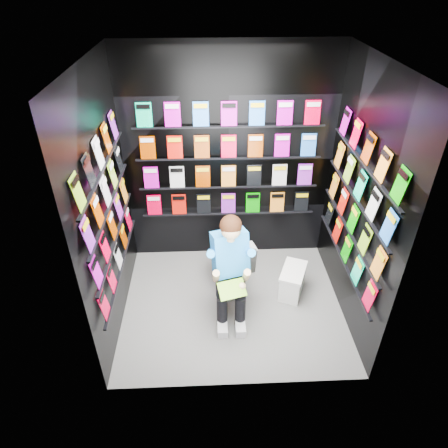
{
  "coord_description": "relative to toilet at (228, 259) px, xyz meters",
  "views": [
    {
      "loc": [
        -0.24,
        -3.2,
        3.25
      ],
      "look_at": [
        -0.09,
        0.15,
        1.0
      ],
      "focal_mm": 32.0,
      "sensor_mm": 36.0,
      "label": 1
    }
  ],
  "objects": [
    {
      "name": "held_comic",
      "position": [
        -0.0,
        -0.73,
        0.21
      ],
      "size": [
        0.3,
        0.22,
        0.11
      ],
      "primitive_type": "cube",
      "rotation": [
        -0.96,
        0.0,
        0.27
      ],
      "color": "green",
      "rests_on": "reader"
    },
    {
      "name": "comics_back",
      "position": [
        0.04,
        0.6,
        0.94
      ],
      "size": [
        2.1,
        0.06,
        1.37
      ],
      "primitive_type": null,
      "color": "#E60031",
      "rests_on": "wall_back"
    },
    {
      "name": "comics_right",
      "position": [
        1.21,
        -0.37,
        0.94
      ],
      "size": [
        0.06,
        1.7,
        1.37
      ],
      "primitive_type": null,
      "color": "#E60031",
      "rests_on": "wall_right"
    },
    {
      "name": "ceiling",
      "position": [
        0.04,
        -0.37,
        2.23
      ],
      "size": [
        2.4,
        2.4,
        0.0
      ],
      "primitive_type": "plane",
      "color": "white",
      "rests_on": "floor"
    },
    {
      "name": "floor",
      "position": [
        0.04,
        -0.37,
        -0.37
      ],
      "size": [
        2.4,
        2.4,
        0.0
      ],
      "primitive_type": "plane",
      "color": "slate",
      "rests_on": "ground"
    },
    {
      "name": "longbox",
      "position": [
        0.73,
        -0.19,
        -0.21
      ],
      "size": [
        0.36,
        0.46,
        0.31
      ],
      "primitive_type": "cube",
      "rotation": [
        0.0,
        0.0,
        -0.39
      ],
      "color": "white",
      "rests_on": "floor"
    },
    {
      "name": "longbox_lid",
      "position": [
        0.73,
        -0.19,
        -0.05
      ],
      "size": [
        0.39,
        0.49,
        0.03
      ],
      "primitive_type": "cube",
      "rotation": [
        0.0,
        0.0,
        -0.39
      ],
      "color": "white",
      "rests_on": "longbox"
    },
    {
      "name": "comics_left",
      "position": [
        -1.13,
        -0.37,
        0.94
      ],
      "size": [
        0.06,
        1.7,
        1.37
      ],
      "primitive_type": null,
      "color": "#E60031",
      "rests_on": "wall_left"
    },
    {
      "name": "toilet",
      "position": [
        0.0,
        0.0,
        0.0
      ],
      "size": [
        0.6,
        0.83,
        0.73
      ],
      "primitive_type": "imported",
      "rotation": [
        0.0,
        0.0,
        3.41
      ],
      "color": "white",
      "rests_on": "floor"
    },
    {
      "name": "wall_right",
      "position": [
        1.24,
        -0.37,
        0.93
      ],
      "size": [
        0.04,
        2.0,
        2.6
      ],
      "primitive_type": "cube",
      "color": "black",
      "rests_on": "floor"
    },
    {
      "name": "wall_front",
      "position": [
        0.04,
        -1.37,
        0.93
      ],
      "size": [
        2.4,
        0.04,
        2.6
      ],
      "primitive_type": "cube",
      "color": "black",
      "rests_on": "floor"
    },
    {
      "name": "wall_left",
      "position": [
        -1.16,
        -0.37,
        0.93
      ],
      "size": [
        0.04,
        2.0,
        2.6
      ],
      "primitive_type": "cube",
      "color": "black",
      "rests_on": "floor"
    },
    {
      "name": "reader",
      "position": [
        0.0,
        -0.38,
        0.38
      ],
      "size": [
        0.66,
        0.81,
        1.3
      ],
      "primitive_type": null,
      "rotation": [
        0.0,
        0.0,
        0.27
      ],
      "color": "#2687DD",
      "rests_on": "toilet"
    },
    {
      "name": "wall_back",
      "position": [
        0.04,
        0.63,
        0.93
      ],
      "size": [
        2.4,
        0.04,
        2.6
      ],
      "primitive_type": "cube",
      "color": "black",
      "rests_on": "floor"
    }
  ]
}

